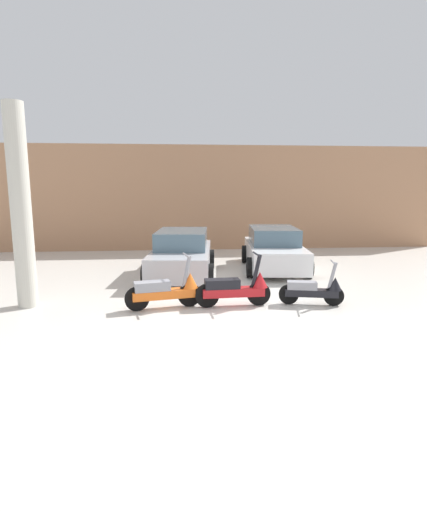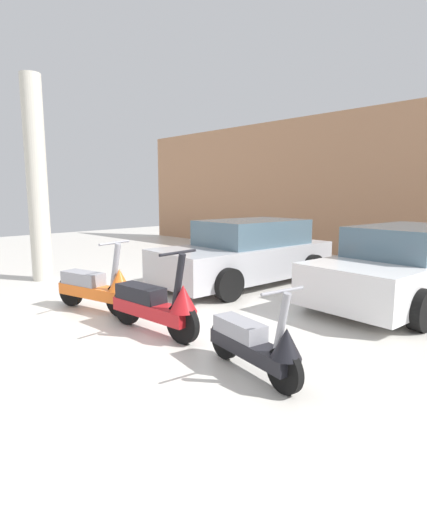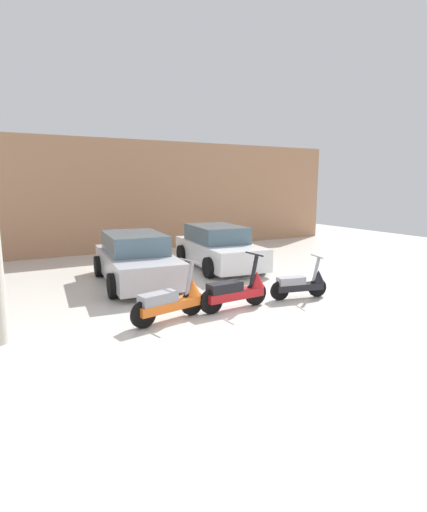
% 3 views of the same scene
% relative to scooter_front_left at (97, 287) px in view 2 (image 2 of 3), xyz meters
% --- Properties ---
extents(ground_plane, '(28.00, 28.00, 0.00)m').
position_rel_scooter_front_left_xyz_m(ground_plane, '(1.17, -0.89, -0.39)').
color(ground_plane, silver).
extents(wall_back, '(19.60, 0.12, 4.13)m').
position_rel_scooter_front_left_xyz_m(wall_back, '(1.17, 7.99, 1.67)').
color(wall_back, tan).
rests_on(wall_back, ground_plane).
extents(scooter_front_left, '(1.57, 0.66, 1.11)m').
position_rel_scooter_front_left_xyz_m(scooter_front_left, '(0.00, 0.00, 0.00)').
color(scooter_front_left, black).
rests_on(scooter_front_left, ground_plane).
extents(scooter_front_right, '(1.60, 0.58, 1.12)m').
position_rel_scooter_front_left_xyz_m(scooter_front_right, '(1.45, 0.01, 0.00)').
color(scooter_front_right, black).
rests_on(scooter_front_right, ground_plane).
extents(scooter_front_center, '(1.35, 0.57, 0.95)m').
position_rel_scooter_front_left_xyz_m(scooter_front_center, '(3.11, -0.04, -0.06)').
color(scooter_front_center, black).
rests_on(scooter_front_center, ground_plane).
extents(car_rear_left, '(2.09, 3.88, 1.27)m').
position_rel_scooter_front_left_xyz_m(car_rear_left, '(0.34, 3.14, 0.22)').
color(car_rear_left, '#B7B7BC').
rests_on(car_rear_left, ground_plane).
extents(car_rear_center, '(2.09, 3.87, 1.27)m').
position_rel_scooter_front_left_xyz_m(car_rear_center, '(3.16, 3.81, 0.21)').
color(car_rear_center, white).
rests_on(car_rear_center, ground_plane).
extents(support_column_side, '(0.41, 0.41, 4.13)m').
position_rel_scooter_front_left_xyz_m(support_column_side, '(-2.92, 0.39, 1.67)').
color(support_column_side, beige).
rests_on(support_column_side, ground_plane).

